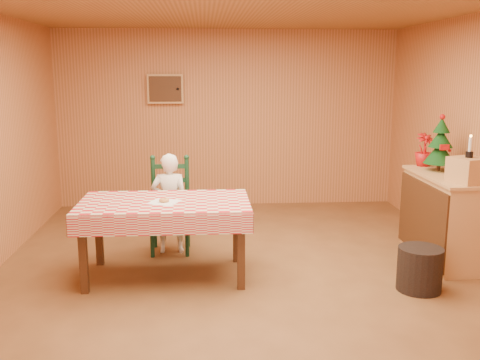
% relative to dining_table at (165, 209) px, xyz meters
% --- Properties ---
extents(ground, '(6.00, 6.00, 0.00)m').
position_rel_dining_table_xyz_m(ground, '(0.74, -0.12, -0.69)').
color(ground, brown).
rests_on(ground, ground).
extents(cabin_walls, '(5.10, 6.05, 2.65)m').
position_rel_dining_table_xyz_m(cabin_walls, '(0.74, 0.42, 1.14)').
color(cabin_walls, '#BC7544').
rests_on(cabin_walls, ground).
extents(dining_table, '(1.66, 0.96, 0.77)m').
position_rel_dining_table_xyz_m(dining_table, '(0.00, 0.00, 0.00)').
color(dining_table, '#462612').
rests_on(dining_table, ground).
extents(ladder_chair, '(0.44, 0.40, 1.08)m').
position_rel_dining_table_xyz_m(ladder_chair, '(-0.00, 0.79, -0.18)').
color(ladder_chair, '#10321B').
rests_on(ladder_chair, ground).
extents(seated_child, '(0.41, 0.27, 1.12)m').
position_rel_dining_table_xyz_m(seated_child, '(0.00, 0.73, -0.13)').
color(seated_child, white).
rests_on(seated_child, ground).
extents(napkin, '(0.34, 0.34, 0.00)m').
position_rel_dining_table_xyz_m(napkin, '(0.00, -0.05, 0.08)').
color(napkin, white).
rests_on(napkin, dining_table).
extents(donut, '(0.11, 0.11, 0.03)m').
position_rel_dining_table_xyz_m(donut, '(0.00, -0.05, 0.10)').
color(donut, '#C98748').
rests_on(donut, napkin).
extents(shelf_unit, '(0.54, 1.24, 0.93)m').
position_rel_dining_table_xyz_m(shelf_unit, '(2.95, 0.30, -0.22)').
color(shelf_unit, tan).
rests_on(shelf_unit, ground).
extents(crate, '(0.38, 0.38, 0.25)m').
position_rel_dining_table_xyz_m(crate, '(2.96, -0.10, 0.37)').
color(crate, tan).
rests_on(crate, shelf_unit).
extents(christmas_tree, '(0.34, 0.34, 0.62)m').
position_rel_dining_table_xyz_m(christmas_tree, '(2.96, 0.55, 0.52)').
color(christmas_tree, '#462612').
rests_on(christmas_tree, shelf_unit).
extents(flower_arrangement, '(0.26, 0.26, 0.38)m').
position_rel_dining_table_xyz_m(flower_arrangement, '(2.91, 0.85, 0.43)').
color(flower_arrangement, '#B31011').
rests_on(flower_arrangement, shelf_unit).
extents(candle_set, '(0.07, 0.07, 0.22)m').
position_rel_dining_table_xyz_m(candle_set, '(2.96, -0.10, 0.56)').
color(candle_set, black).
rests_on(candle_set, crate).
extents(storage_bin, '(0.44, 0.44, 0.41)m').
position_rel_dining_table_xyz_m(storage_bin, '(2.37, -0.51, -0.48)').
color(storage_bin, black).
rests_on(storage_bin, ground).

